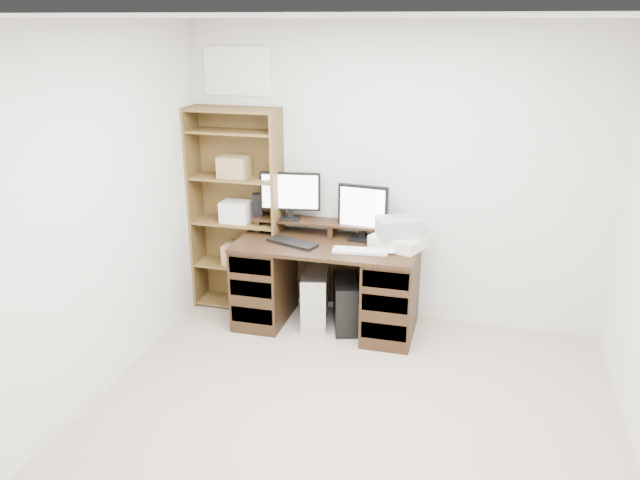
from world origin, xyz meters
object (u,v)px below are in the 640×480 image
at_px(desk, 327,283).
at_px(monitor_wide, 290,193).
at_px(tower_silver, 315,297).
at_px(tower_black, 345,304).
at_px(bookshelf, 237,209).
at_px(printer, 398,241).
at_px(monitor_small, 363,210).

height_order(desk, monitor_wide, monitor_wide).
height_order(tower_silver, tower_black, tower_silver).
relative_size(desk, bookshelf, 0.83).
bearing_deg(desk, printer, 5.68).
bearing_deg(bookshelf, monitor_wide, -1.78).
bearing_deg(monitor_wide, desk, -36.40).
height_order(monitor_small, bookshelf, bookshelf).
height_order(desk, tower_silver, desk).
bearing_deg(bookshelf, tower_black, -11.64).
xyz_separation_m(monitor_small, tower_black, (-0.10, -0.17, -0.79)).
distance_m(desk, monitor_small, 0.69).
xyz_separation_m(printer, tower_silver, (-0.69, -0.03, -0.56)).
relative_size(desk, monitor_wide, 2.92).
bearing_deg(monitor_small, tower_silver, -153.00).
bearing_deg(bookshelf, printer, -6.11).
distance_m(printer, bookshelf, 1.46).
bearing_deg(monitor_wide, bookshelf, 169.80).
height_order(monitor_wide, monitor_small, monitor_wide).
bearing_deg(printer, desk, -153.55).
bearing_deg(monitor_small, monitor_wide, -176.23).
distance_m(monitor_small, printer, 0.39).
bearing_deg(tower_black, bookshelf, 151.75).
xyz_separation_m(desk, bookshelf, (-0.87, 0.21, 0.53)).
bearing_deg(bookshelf, tower_silver, -13.65).
bearing_deg(printer, monitor_wide, -167.59).
bearing_deg(printer, monitor_small, -179.29).
height_order(tower_black, bookshelf, bookshelf).
distance_m(monitor_wide, printer, 1.01).
distance_m(monitor_small, bookshelf, 1.14).
height_order(desk, bookshelf, bookshelf).
bearing_deg(monitor_wide, tower_silver, -41.40).
xyz_separation_m(monitor_wide, monitor_small, (0.63, -0.02, -0.10)).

